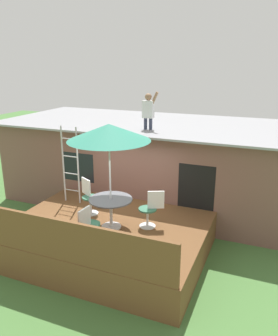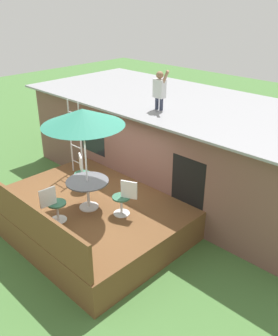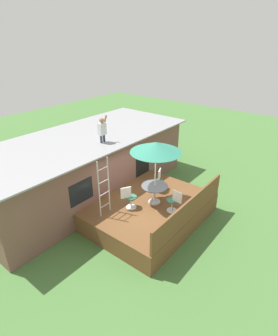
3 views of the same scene
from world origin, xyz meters
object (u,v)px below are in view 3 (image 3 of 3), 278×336
Objects in this scene: person_figure at (102,128)px; patio_table at (155,189)px; patio_umbrella at (156,147)px; patio_chair_left at (129,198)px; patio_chair_right at (159,181)px; patio_chair_near at (174,201)px; step_ladder at (104,188)px.

patio_table is at bearing -88.54° from person_figure.
patio_umbrella is at bearing 180.00° from patio_table.
patio_chair_left is 1.00× the size of patio_chair_right.
patio_umbrella is 2.76× the size of patio_chair_left.
patio_chair_near is at bearing 30.21° from patio_chair_right.
patio_table is at bearing 0.00° from patio_chair_left.
patio_chair_left reaches higher than patio_table.
person_figure is at bearing 91.46° from patio_table.
person_figure is 4.16m from patio_chair_near.
patio_table is 0.47× the size of step_ladder.
patio_chair_near is (0.85, -1.46, 0.00)m from patio_chair_left.
step_ladder is 2.77m from person_figure.
patio_table is at bearing 0.00° from patio_chair_near.
patio_umbrella is (-0.00, 0.00, 1.76)m from patio_table.
patio_chair_left is (-0.92, 0.52, -1.89)m from patio_umbrella.
patio_umbrella is at bearing 0.00° from patio_chair_near.
patio_umbrella reaches higher than patio_chair_right.
patio_chair_near is (1.68, -1.92, -0.64)m from step_ladder.
step_ladder is (-1.75, 0.99, -1.25)m from patio_umbrella.
patio_chair_right is (0.87, 0.40, -1.89)m from patio_umbrella.
patio_chair_right is 1.63m from patio_chair_near.
patio_umbrella is at bearing -0.00° from patio_chair_right.
patio_table is 2.07m from step_ladder.
patio_chair_near is at bearing -48.97° from step_ladder.
step_ladder reaches higher than patio_table.
patio_chair_left is at bearing -29.21° from step_ladder.
patio_chair_right is (0.93, -2.26, -2.09)m from person_figure.
patio_chair_right is at bearing -30.68° from patio_chair_near.
patio_chair_left and patio_chair_near have the same top height.
patio_umbrella is 2.29× the size of person_figure.
patio_chair_near reaches higher than patio_table.
person_figure is 3.21m from patio_chair_right.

